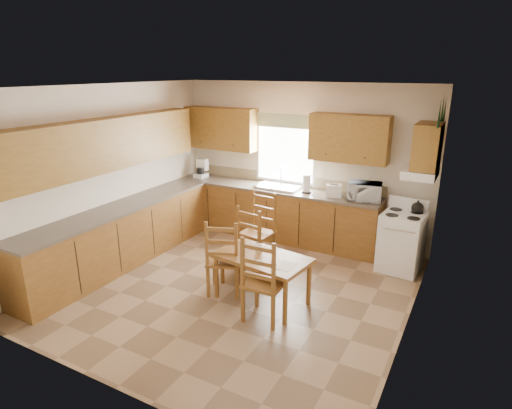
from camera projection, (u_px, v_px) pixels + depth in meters
The scene contains 35 objects.
floor at pixel (236, 287), 5.96m from camera, with size 4.50×4.50×0.00m, color #83684B.
ceiling at pixel (233, 87), 5.13m from camera, with size 4.50×4.50×0.00m, color brown.
wall_left at pixel (109, 175), 6.56m from camera, with size 4.50×4.50×0.00m, color beige.
wall_right at pixel (417, 223), 4.53m from camera, with size 4.50×4.50×0.00m, color beige.
wall_back at pixel (302, 162), 7.43m from camera, with size 4.50×4.50×0.00m, color beige.
wall_front at pixel (99, 260), 3.66m from camera, with size 4.50×4.50×0.00m, color beige.
lower_cab_back at pixel (274, 213), 7.63m from camera, with size 3.75×0.60×0.88m, color brown.
lower_cab_left at pixel (122, 236), 6.58m from camera, with size 0.60×3.60×0.88m, color brown.
counter_back at pixel (274, 188), 7.49m from camera, with size 3.75×0.63×0.04m, color brown.
counter_left at pixel (119, 208), 6.44m from camera, with size 0.63×3.60×0.04m, color brown.
backsplash at pixel (281, 179), 7.70m from camera, with size 3.75×0.01×0.18m, color #8D7D5B.
upper_cab_back_left at pixel (221, 128), 7.84m from camera, with size 1.41×0.33×0.75m, color brown.
upper_cab_back_right at pixel (349, 138), 6.75m from camera, with size 1.25×0.33×0.75m, color brown.
upper_cab_left at pixel (106, 144), 6.21m from camera, with size 0.33×3.60×0.75m, color brown.
upper_cab_stove at pixel (427, 146), 5.82m from camera, with size 0.33×0.62×0.62m, color brown.
range_hood at pixel (420, 173), 5.96m from camera, with size 0.44×0.62×0.12m, color white.
window_frame at pixel (285, 150), 7.48m from camera, with size 1.13×0.02×1.18m, color white.
window_pane at pixel (285, 150), 7.48m from camera, with size 1.05×0.01×1.10m, color white.
window_valance at pixel (285, 121), 7.30m from camera, with size 1.19×0.01×0.24m, color #446037.
sink_basin at pixel (278, 187), 7.44m from camera, with size 0.75×0.45×0.04m, color silver.
pine_decal_a at pixel (440, 113), 5.35m from camera, with size 0.22×0.22×0.36m, color #11361A.
pine_decal_b at pixel (443, 108), 5.60m from camera, with size 0.22×0.22×0.36m, color #11361A.
pine_decal_c at pixel (445, 109), 5.88m from camera, with size 0.22×0.22×0.36m, color #11361A.
stove at pixel (401, 243), 6.37m from camera, with size 0.58×0.60×0.86m, color white.
coffeemaker at pixel (201, 169), 8.12m from camera, with size 0.19×0.22×0.32m, color white.
paper_towel at pixel (307, 184), 7.13m from camera, with size 0.13×0.13×0.30m, color white.
toaster at pixel (334, 191), 6.91m from camera, with size 0.24×0.16×0.20m, color white.
microwave at pixel (365, 192), 6.71m from camera, with size 0.47×0.34×0.28m, color white.
dining_table at pixel (262, 279), 5.52m from camera, with size 1.19×0.68×0.64m, color brown.
chair_near_left at pixel (225, 256), 5.69m from camera, with size 0.44×0.42×1.06m, color brown.
chair_near_right at pixel (265, 278), 5.07m from camera, with size 0.45×0.43×1.08m, color brown.
chair_far_left at pixel (257, 229), 6.58m from camera, with size 0.46×0.44×1.10m, color brown.
chair_far_right at pixel (241, 248), 5.94m from camera, with size 0.44×0.42×1.05m, color brown.
table_paper at pixel (286, 266), 5.15m from camera, with size 0.19×0.26×0.00m, color white.
table_card at pixel (259, 248), 5.53m from camera, with size 0.08×0.02×0.11m, color white.
Camera 1 is at (2.77, -4.55, 2.92)m, focal length 30.00 mm.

